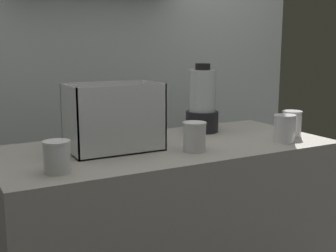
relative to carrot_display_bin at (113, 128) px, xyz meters
The scene contains 8 objects.
counter 0.59m from the carrot_display_bin, ahead, with size 1.40×0.64×0.90m, color #9E998E.
back_wall_unit 0.83m from the carrot_display_bin, 72.65° to the left, with size 2.60×0.24×2.50m.
carrot_display_bin is the anchor object (origin of this frame).
blender_pitcher 0.54m from the carrot_display_bin, 16.15° to the left, with size 0.16×0.16×0.33m.
juice_cup_mango_far_left 0.35m from the carrot_display_bin, 142.95° to the right, with size 0.09×0.09×0.11m.
juice_cup_pomegranate_left 0.33m from the carrot_display_bin, 31.45° to the right, with size 0.09×0.09×0.12m.
juice_cup_pomegranate_middle 0.74m from the carrot_display_bin, 17.07° to the right, with size 0.09×0.09×0.12m.
juice_cup_mango_right 0.83m from the carrot_display_bin, ahead, with size 0.09×0.09×0.12m.
Camera 1 is at (-0.83, -1.56, 1.31)m, focal length 45.83 mm.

